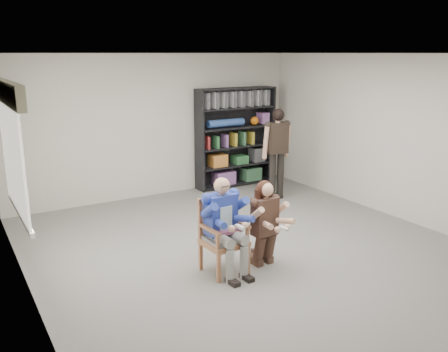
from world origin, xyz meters
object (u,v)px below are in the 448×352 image
armchair (224,236)px  bookshelf (236,137)px  seated_man (224,226)px  standing_man (277,155)px  kneeling_woman (266,224)px

armchair → bookshelf: 4.30m
seated_man → standing_man: bearing=38.5°
seated_man → standing_man: (2.54, 2.25, 0.24)m
kneeling_woman → bookshelf: bookshelf is taller
armchair → standing_man: standing_man is taller
armchair → kneeling_woman: kneeling_woman is taller
armchair → seated_man: (-0.00, 0.00, 0.15)m
bookshelf → standing_man: bearing=-83.9°
armchair → kneeling_woman: bearing=-14.6°
seated_man → kneeling_woman: bearing=-14.6°
kneeling_woman → standing_man: standing_man is taller
kneeling_woman → standing_man: (1.96, 2.37, 0.30)m
seated_man → kneeling_woman: size_ratio=1.09×
armchair → bookshelf: bearing=52.8°
kneeling_woman → bookshelf: size_ratio=0.56×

